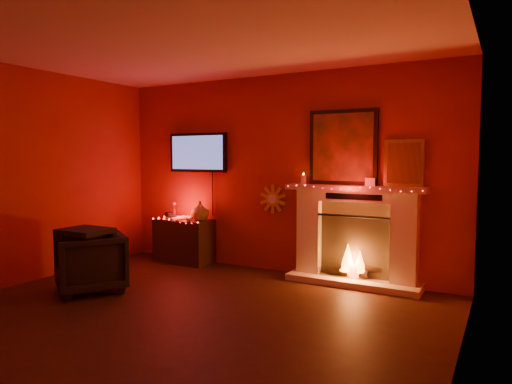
# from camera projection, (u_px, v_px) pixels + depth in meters

# --- Properties ---
(room) EXTENTS (5.00, 5.00, 5.00)m
(room) POSITION_uv_depth(u_px,v_px,m) (153.00, 183.00, 4.10)
(room) COLOR black
(room) RESTS_ON ground
(floor) EXTENTS (5.00, 5.00, 0.00)m
(floor) POSITION_uv_depth(u_px,v_px,m) (155.00, 329.00, 4.20)
(floor) COLOR black
(floor) RESTS_ON ground
(fireplace) EXTENTS (1.72, 0.40, 2.18)m
(fireplace) POSITION_uv_depth(u_px,v_px,m) (355.00, 226.00, 5.67)
(fireplace) COLOR beige
(fireplace) RESTS_ON floor
(tv) EXTENTS (1.00, 0.07, 1.24)m
(tv) POSITION_uv_depth(u_px,v_px,m) (198.00, 153.00, 6.84)
(tv) COLOR black
(tv) RESTS_ON room
(sunburst_clock) EXTENTS (0.40, 0.03, 0.40)m
(sunburst_clock) POSITION_uv_depth(u_px,v_px,m) (273.00, 199.00, 6.31)
(sunburst_clock) COLOR gold
(sunburst_clock) RESTS_ON room
(console_table) EXTENTS (0.86, 0.50, 0.94)m
(console_table) POSITION_uv_depth(u_px,v_px,m) (185.00, 238.00, 6.83)
(console_table) COLOR black
(console_table) RESTS_ON floor
(armchair) EXTENTS (1.04, 1.05, 0.69)m
(armchair) POSITION_uv_depth(u_px,v_px,m) (90.00, 262.00, 5.36)
(armchair) COLOR black
(armchair) RESTS_ON floor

